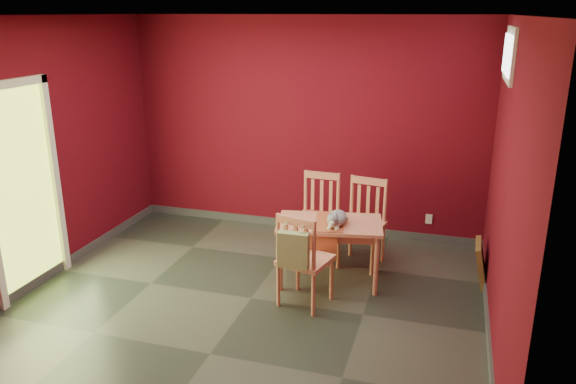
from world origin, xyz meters
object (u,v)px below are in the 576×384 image
(chair_far_left, at_px, (318,215))
(tote_bag, at_px, (293,250))
(dining_table, at_px, (329,230))
(cat, at_px, (337,215))
(chair_near, at_px, (303,258))
(picture_frame, at_px, (481,263))
(chair_far_right, at_px, (363,222))

(chair_far_left, height_order, tote_bag, chair_far_left)
(dining_table, bearing_deg, tote_bag, -101.89)
(chair_far_left, height_order, cat, chair_far_left)
(dining_table, height_order, cat, cat)
(dining_table, relative_size, tote_bag, 2.84)
(chair_near, height_order, tote_bag, chair_near)
(cat, xyz_separation_m, picture_frame, (1.45, 0.48, -0.54))
(chair_far_right, xyz_separation_m, cat, (-0.18, -0.59, 0.27))
(chair_far_left, distance_m, picture_frame, 1.83)
(dining_table, relative_size, chair_near, 1.22)
(chair_near, relative_size, cat, 2.37)
(picture_frame, bearing_deg, dining_table, -164.48)
(picture_frame, bearing_deg, tote_bag, -144.63)
(chair_far_right, distance_m, tote_bag, 1.40)
(dining_table, distance_m, chair_far_left, 0.66)
(tote_bag, bearing_deg, picture_frame, 35.37)
(chair_far_left, xyz_separation_m, cat, (0.35, -0.65, 0.27))
(chair_far_right, bearing_deg, dining_table, -116.20)
(chair_far_left, height_order, chair_far_right, chair_far_left)
(dining_table, distance_m, chair_near, 0.58)
(chair_far_left, bearing_deg, picture_frame, -5.58)
(chair_far_left, xyz_separation_m, chair_far_right, (0.53, -0.06, -0.00))
(chair_far_left, bearing_deg, chair_far_right, -6.70)
(tote_bag, bearing_deg, chair_far_left, 94.25)
(dining_table, height_order, chair_near, chair_near)
(chair_far_right, relative_size, chair_near, 1.03)
(tote_bag, bearing_deg, chair_far_right, 71.96)
(chair_far_right, relative_size, cat, 2.44)
(dining_table, height_order, chair_far_right, chair_far_right)
(chair_far_right, relative_size, tote_bag, 2.39)
(chair_far_left, distance_m, tote_bag, 1.40)
(dining_table, relative_size, chair_far_left, 1.19)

